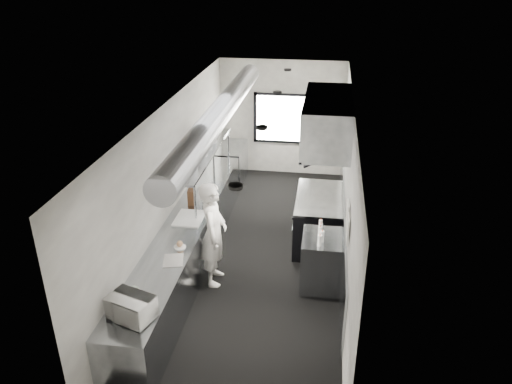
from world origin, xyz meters
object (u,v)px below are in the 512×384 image
(range, at_px, (318,219))
(line_cook, at_px, (214,234))
(plate_stack_c, at_px, (205,140))
(plate_stack_b, at_px, (202,148))
(squeeze_bottle_a, at_px, (320,241))
(squeeze_bottle_b, at_px, (322,236))
(plate_stack_a, at_px, (191,160))
(plate_stack_d, at_px, (211,133))
(squeeze_bottle_c, at_px, (320,232))
(deli_tub_b, at_px, (132,296))
(deli_tub_a, at_px, (134,291))
(prep_counter, at_px, (188,244))
(pass_shelf, at_px, (203,154))
(small_plate, at_px, (180,247))
(squeeze_bottle_d, at_px, (321,228))
(knife_block, at_px, (191,196))
(exhaust_hood, at_px, (327,121))
(far_work_table, at_px, (229,164))
(microwave, at_px, (131,308))
(cutting_board, at_px, (189,218))
(squeeze_bottle_e, at_px, (321,225))
(bottle_station, at_px, (322,261))

(range, bearing_deg, line_cook, -136.97)
(plate_stack_c, bearing_deg, plate_stack_b, -86.65)
(squeeze_bottle_a, bearing_deg, squeeze_bottle_b, 75.27)
(plate_stack_a, bearing_deg, squeeze_bottle_b, -24.12)
(plate_stack_d, bearing_deg, plate_stack_b, -89.52)
(plate_stack_d, bearing_deg, squeeze_bottle_c, -44.86)
(deli_tub_b, relative_size, plate_stack_d, 0.37)
(deli_tub_a, height_order, plate_stack_d, plate_stack_d)
(prep_counter, height_order, plate_stack_a, plate_stack_a)
(prep_counter, distance_m, deli_tub_a, 2.10)
(pass_shelf, xyz_separation_m, squeeze_bottle_a, (2.29, -1.96, -0.54))
(range, distance_m, deli_tub_b, 4.09)
(small_plate, relative_size, plate_stack_b, 0.65)
(squeeze_bottle_d, bearing_deg, pass_shelf, 145.86)
(line_cook, relative_size, deli_tub_b, 12.23)
(knife_block, distance_m, squeeze_bottle_b, 2.58)
(squeeze_bottle_b, bearing_deg, exhaust_hood, 91.34)
(far_work_table, distance_m, squeeze_bottle_d, 4.41)
(range, relative_size, microwave, 3.15)
(knife_block, bearing_deg, plate_stack_b, 77.17)
(squeeze_bottle_a, bearing_deg, range, 92.12)
(plate_stack_a, xyz_separation_m, plate_stack_c, (0.03, 0.98, 0.04))
(small_plate, xyz_separation_m, cutting_board, (-0.11, 0.92, 0.00))
(squeeze_bottle_b, bearing_deg, far_work_table, 119.52)
(deli_tub_a, height_order, cutting_board, deli_tub_a)
(squeeze_bottle_e, bearing_deg, plate_stack_c, 144.32)
(prep_counter, height_order, range, range)
(cutting_board, distance_m, plate_stack_a, 1.02)
(line_cook, bearing_deg, bottle_station, -90.68)
(deli_tub_a, distance_m, plate_stack_c, 3.83)
(deli_tub_a, relative_size, cutting_board, 0.20)
(range, bearing_deg, cutting_board, -152.92)
(exhaust_hood, distance_m, prep_counter, 3.20)
(deli_tub_b, distance_m, plate_stack_b, 3.57)
(deli_tub_b, relative_size, knife_block, 0.54)
(deli_tub_a, bearing_deg, range, 54.38)
(range, xyz_separation_m, cutting_board, (-2.16, -1.10, 0.44))
(cutting_board, distance_m, plate_stack_c, 1.82)
(deli_tub_a, height_order, squeeze_bottle_d, squeeze_bottle_d)
(line_cook, relative_size, cutting_board, 2.91)
(plate_stack_c, bearing_deg, pass_shelf, -88.69)
(knife_block, bearing_deg, squeeze_bottle_b, -30.75)
(plate_stack_d, bearing_deg, range, -21.86)
(plate_stack_a, height_order, plate_stack_c, plate_stack_c)
(plate_stack_b, distance_m, plate_stack_d, 0.75)
(squeeze_bottle_e, bearing_deg, bottle_station, -78.57)
(plate_stack_d, height_order, squeeze_bottle_c, plate_stack_d)
(far_work_table, height_order, knife_block, knife_block)
(prep_counter, xyz_separation_m, knife_block, (-0.09, 0.69, 0.58))
(cutting_board, relative_size, squeeze_bottle_c, 3.46)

